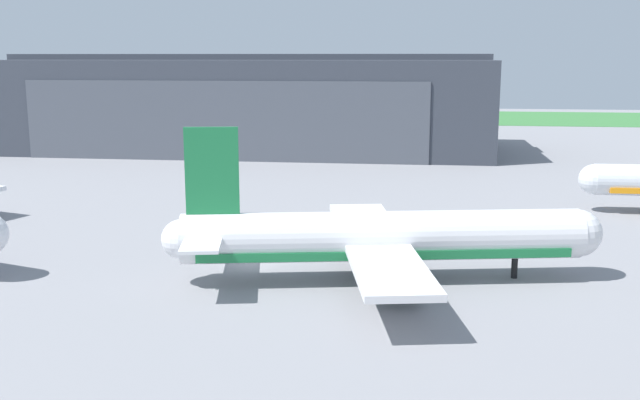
% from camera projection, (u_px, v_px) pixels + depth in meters
% --- Properties ---
extents(ground_plane, '(440.00, 440.00, 0.00)m').
position_uv_depth(ground_plane, '(250.00, 265.00, 69.48)').
color(ground_plane, gray).
extents(grass_field_strip, '(440.00, 56.00, 0.08)m').
position_uv_depth(grass_field_strip, '(370.00, 116.00, 241.41)').
color(grass_field_strip, '#3A783C').
rests_on(grass_field_strip, ground_plane).
extents(maintenance_hangar, '(101.41, 38.99, 19.95)m').
position_uv_depth(maintenance_hangar, '(246.00, 104.00, 155.33)').
color(maintenance_hangar, '#383D47').
rests_on(maintenance_hangar, ground_plane).
extents(airliner_near_left, '(38.02, 31.34, 13.63)m').
position_uv_depth(airliner_near_left, '(385.00, 238.00, 63.83)').
color(airliner_near_left, white).
rests_on(airliner_near_left, ground_plane).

